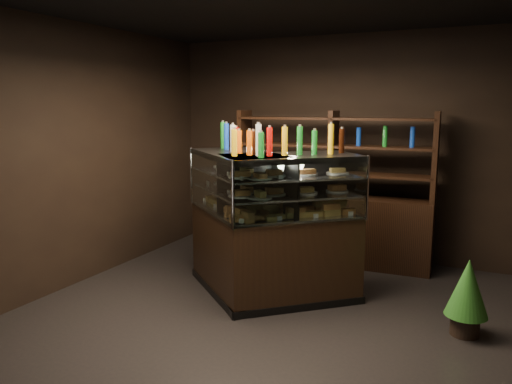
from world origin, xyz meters
TOP-DOWN VIEW (x-y plane):
  - ground at (0.00, 0.00)m, footprint 5.00×5.00m
  - room_shell at (0.00, 0.00)m, footprint 5.02×5.02m
  - display_case at (-0.34, 0.59)m, footprint 2.14×1.51m
  - food_display at (-0.34, 0.58)m, footprint 1.70×0.99m
  - bottles_top at (-0.34, 0.59)m, footprint 1.52×0.85m
  - potted_conifer at (1.71, 0.50)m, footprint 0.38×0.38m
  - back_shelving at (-0.05, 2.05)m, footprint 2.58×0.55m

SIDE VIEW (x-z plane):
  - ground at x=0.00m, z-range 0.00..0.00m
  - potted_conifer at x=1.71m, z-range 0.06..0.87m
  - display_case at x=-0.34m, z-range -0.27..1.31m
  - back_shelving at x=-0.05m, z-range -0.40..1.60m
  - food_display at x=-0.34m, z-range 0.93..1.41m
  - bottles_top at x=-0.34m, z-range 1.56..1.86m
  - room_shell at x=0.00m, z-range 0.44..3.45m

